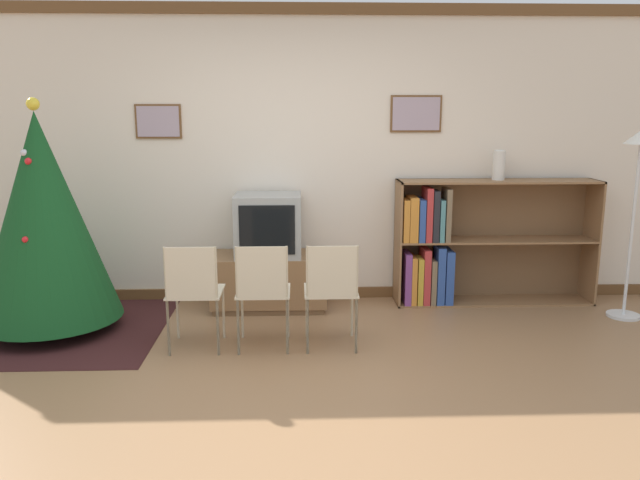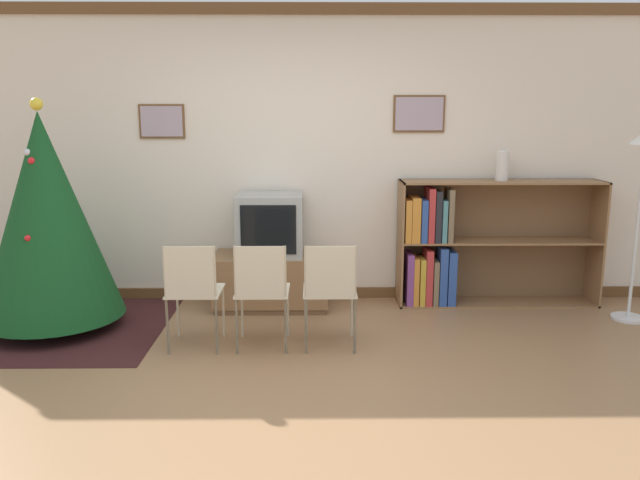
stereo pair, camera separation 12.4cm
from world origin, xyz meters
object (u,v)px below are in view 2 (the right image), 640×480
folding_chair_right (330,289)px  television (270,225)px  vase (502,165)px  bookshelf (460,247)px  christmas_tree (47,217)px  tv_console (271,281)px  folding_chair_left (193,289)px  folding_chair_center (262,289)px

folding_chair_right → television: bearing=116.1°
folding_chair_right → vase: bearing=36.2°
bookshelf → vase: bearing=3.6°
christmas_tree → bookshelf: bearing=10.4°
tv_console → christmas_tree: bearing=-162.8°
television → folding_chair_left: 1.19m
folding_chair_center → vase: (2.09, 1.16, 0.81)m
christmas_tree → bookshelf: size_ratio=1.02×
tv_console → television: bearing=-90.0°
folding_chair_center → television: bearing=90.0°
folding_chair_right → tv_console: bearing=116.1°
folding_chair_center → bookshelf: bearing=33.2°
television → folding_chair_left: size_ratio=0.71×
folding_chair_left → television: bearing=63.9°
christmas_tree → tv_console: (1.75, 0.54, -0.69)m
folding_chair_left → vase: size_ratio=3.01×
folding_chair_center → vase: 2.53m
folding_chair_left → bookshelf: bearing=26.9°
television → bookshelf: bearing=3.3°
bookshelf → vase: (0.36, 0.02, 0.75)m
television → vase: size_ratio=2.14×
tv_console → bookshelf: size_ratio=0.56×
folding_chair_left → vase: (2.60, 1.16, 0.81)m
christmas_tree → television: bearing=17.1°
tv_console → folding_chair_center: (0.00, -1.04, 0.22)m
folding_chair_center → folding_chair_right: size_ratio=1.00×
bookshelf → tv_console: bearing=-176.8°
television → folding_chair_right: (0.51, -1.04, -0.30)m
christmas_tree → television: (1.75, 0.54, -0.17)m
bookshelf → christmas_tree: bearing=-169.6°
tv_console → folding_chair_right: folding_chair_right is taller
television → folding_chair_right: 1.19m
folding_chair_left → bookshelf: (2.24, 1.14, 0.07)m
christmas_tree → folding_chair_right: 2.36m
christmas_tree → folding_chair_left: bearing=-21.8°
folding_chair_left → tv_console: bearing=63.9°
folding_chair_right → christmas_tree: bearing=167.6°
television → folding_chair_left: bearing=-116.1°
television → folding_chair_center: bearing=-90.0°
folding_chair_center → bookshelf: size_ratio=0.45×
vase → television: bearing=-176.7°
christmas_tree → folding_chair_center: christmas_tree is taller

